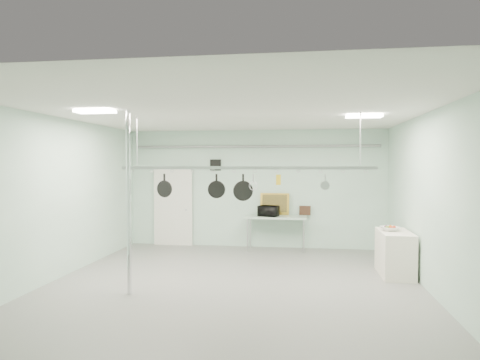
% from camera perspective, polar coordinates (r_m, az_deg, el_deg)
% --- Properties ---
extents(floor, '(8.00, 8.00, 0.00)m').
position_cam_1_polar(floor, '(8.04, -1.15, -14.25)').
color(floor, gray).
rests_on(floor, ground).
extents(ceiling, '(7.00, 8.00, 0.02)m').
position_cam_1_polar(ceiling, '(7.77, -1.17, 8.93)').
color(ceiling, silver).
rests_on(ceiling, back_wall).
extents(back_wall, '(7.00, 0.02, 3.20)m').
position_cam_1_polar(back_wall, '(11.69, 2.03, -1.16)').
color(back_wall, silver).
rests_on(back_wall, floor).
extents(right_wall, '(0.02, 8.00, 3.20)m').
position_cam_1_polar(right_wall, '(7.96, 24.49, -2.88)').
color(right_wall, silver).
rests_on(right_wall, floor).
extents(door, '(1.10, 0.10, 2.20)m').
position_cam_1_polar(door, '(12.15, -8.87, -3.66)').
color(door, silver).
rests_on(door, floor).
extents(wall_vent, '(0.30, 0.04, 0.30)m').
position_cam_1_polar(wall_vent, '(11.82, -3.29, 2.03)').
color(wall_vent, black).
rests_on(wall_vent, back_wall).
extents(conduit_pipe, '(6.60, 0.07, 0.07)m').
position_cam_1_polar(conduit_pipe, '(11.59, 1.99, 4.50)').
color(conduit_pipe, gray).
rests_on(conduit_pipe, back_wall).
extents(chrome_pole, '(0.08, 0.08, 3.20)m').
position_cam_1_polar(chrome_pole, '(7.64, -14.61, -2.96)').
color(chrome_pole, silver).
rests_on(chrome_pole, floor).
extents(prep_table, '(1.60, 0.70, 0.91)m').
position_cam_1_polar(prep_table, '(11.33, 4.84, -5.17)').
color(prep_table, '#A5C2B0').
rests_on(prep_table, floor).
extents(side_cabinet, '(0.60, 1.20, 0.90)m').
position_cam_1_polar(side_cabinet, '(9.39, 19.94, -9.17)').
color(side_cabinet, white).
rests_on(side_cabinet, floor).
extents(pot_rack, '(4.80, 0.06, 1.00)m').
position_cam_1_polar(pot_rack, '(7.99, 0.60, 1.85)').
color(pot_rack, '#B7B7BC').
rests_on(pot_rack, ceiling).
extents(light_panel_left, '(0.65, 0.30, 0.05)m').
position_cam_1_polar(light_panel_left, '(7.69, -18.78, 8.67)').
color(light_panel_left, white).
rests_on(light_panel_left, ceiling).
extents(light_panel_right, '(0.65, 0.30, 0.05)m').
position_cam_1_polar(light_panel_right, '(8.34, 16.21, 8.18)').
color(light_panel_right, white).
rests_on(light_panel_right, ceiling).
extents(microwave, '(0.58, 0.48, 0.28)m').
position_cam_1_polar(microwave, '(11.23, 3.83, -4.15)').
color(microwave, black).
rests_on(microwave, prep_table).
extents(coffee_canister, '(0.14, 0.14, 0.18)m').
position_cam_1_polar(coffee_canister, '(11.25, 4.07, -4.39)').
color(coffee_canister, white).
rests_on(coffee_canister, prep_table).
extents(painting_large, '(0.79, 0.18, 0.58)m').
position_cam_1_polar(painting_large, '(11.59, 4.64, -3.20)').
color(painting_large, gold).
rests_on(painting_large, prep_table).
extents(painting_small, '(0.30, 0.10, 0.25)m').
position_cam_1_polar(painting_small, '(11.58, 8.66, -4.04)').
color(painting_small, '#321D11').
rests_on(painting_small, prep_table).
extents(fruit_bowl, '(0.49, 0.49, 0.09)m').
position_cam_1_polar(fruit_bowl, '(9.33, 19.36, -6.15)').
color(fruit_bowl, silver).
rests_on(fruit_bowl, side_cabinet).
extents(skillet_left, '(0.33, 0.13, 0.44)m').
position_cam_1_polar(skillet_left, '(8.35, -10.05, -0.68)').
color(skillet_left, black).
rests_on(skillet_left, pot_rack).
extents(skillet_mid, '(0.33, 0.08, 0.44)m').
position_cam_1_polar(skillet_mid, '(8.08, -3.15, -0.74)').
color(skillet_mid, black).
rests_on(skillet_mid, pot_rack).
extents(skillet_right, '(0.37, 0.18, 0.50)m').
position_cam_1_polar(skillet_right, '(8.00, 0.41, -0.99)').
color(skillet_right, black).
rests_on(skillet_right, pot_rack).
extents(whisk, '(0.21, 0.21, 0.30)m').
position_cam_1_polar(whisk, '(7.97, 1.80, -0.28)').
color(whisk, silver).
rests_on(whisk, pot_rack).
extents(grater, '(0.09, 0.02, 0.21)m').
position_cam_1_polar(grater, '(7.93, 5.15, 0.03)').
color(grater, yellow).
rests_on(grater, pot_rack).
extents(saucepan, '(0.18, 0.12, 0.29)m').
position_cam_1_polar(saucepan, '(7.93, 11.28, -0.30)').
color(saucepan, silver).
rests_on(saucepan, pot_rack).
extents(fruit_cluster, '(0.24, 0.24, 0.09)m').
position_cam_1_polar(fruit_cluster, '(9.33, 19.36, -5.91)').
color(fruit_cluster, '#B82C10').
rests_on(fruit_cluster, fruit_bowl).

